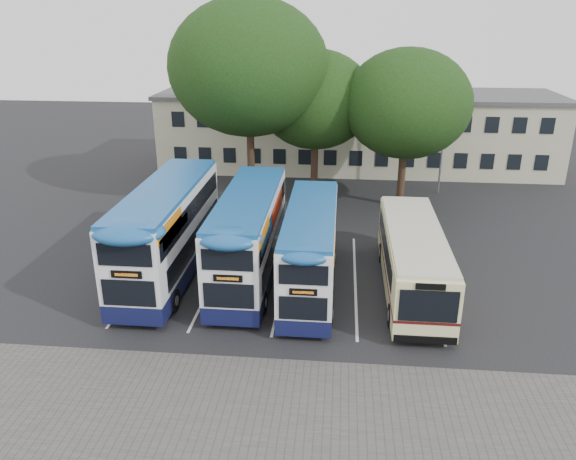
% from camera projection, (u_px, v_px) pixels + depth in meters
% --- Properties ---
extents(ground, '(120.00, 120.00, 0.00)m').
position_uv_depth(ground, '(363.00, 336.00, 23.09)').
color(ground, black).
rests_on(ground, ground).
extents(paving_strip, '(40.00, 6.00, 0.01)m').
position_uv_depth(paving_strip, '(307.00, 413.00, 18.63)').
color(paving_strip, '#595654').
rests_on(paving_strip, ground).
extents(bay_lines, '(14.12, 11.00, 0.01)m').
position_uv_depth(bay_lines, '(285.00, 278.00, 28.05)').
color(bay_lines, silver).
rests_on(bay_lines, ground).
extents(depot_building, '(32.40, 8.40, 6.20)m').
position_uv_depth(depot_building, '(356.00, 130.00, 46.93)').
color(depot_building, '#B9B395').
rests_on(depot_building, ground).
extents(lamp_post, '(0.25, 1.05, 9.06)m').
position_uv_depth(lamp_post, '(445.00, 124.00, 39.19)').
color(lamp_post, gray).
rests_on(lamp_post, ground).
extents(tree_left, '(10.26, 10.26, 13.45)m').
position_uv_depth(tree_left, '(249.00, 67.00, 35.70)').
color(tree_left, black).
rests_on(tree_left, ground).
extents(tree_mid, '(7.81, 7.81, 10.17)m').
position_uv_depth(tree_mid, '(316.00, 100.00, 37.88)').
color(tree_mid, black).
rests_on(tree_mid, ground).
extents(tree_right, '(8.23, 8.23, 10.41)m').
position_uv_depth(tree_right, '(407.00, 104.00, 35.85)').
color(tree_right, black).
rests_on(tree_right, ground).
extents(bus_dd_left, '(2.69, 11.09, 4.62)m').
position_uv_depth(bus_dd_left, '(168.00, 227.00, 27.56)').
color(bus_dd_left, '#11143E').
rests_on(bus_dd_left, ground).
extents(bus_dd_mid, '(2.53, 10.45, 4.35)m').
position_uv_depth(bus_dd_mid, '(249.00, 233.00, 27.29)').
color(bus_dd_mid, '#11143E').
rests_on(bus_dd_mid, ground).
extents(bus_dd_right, '(2.33, 9.62, 4.00)m').
position_uv_depth(bus_dd_right, '(310.00, 246.00, 26.24)').
color(bus_dd_right, '#11143E').
rests_on(bus_dd_right, ground).
extents(bus_single, '(2.62, 10.31, 3.08)m').
position_uv_depth(bus_single, '(413.00, 256.00, 26.35)').
color(bus_single, '#F4EEA3').
rests_on(bus_single, ground).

